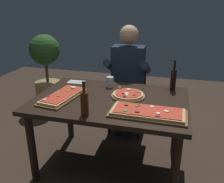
# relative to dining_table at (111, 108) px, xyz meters

# --- Properties ---
(ground_plane) EXTENTS (6.40, 6.40, 0.00)m
(ground_plane) POSITION_rel_dining_table_xyz_m (0.00, 0.00, -0.64)
(ground_plane) COLOR #38281E
(dining_table) EXTENTS (1.40, 0.96, 0.74)m
(dining_table) POSITION_rel_dining_table_xyz_m (0.00, 0.00, 0.00)
(dining_table) COLOR black
(dining_table) RESTS_ON ground_plane
(pizza_rectangular_front) EXTENTS (0.61, 0.28, 0.05)m
(pizza_rectangular_front) POSITION_rel_dining_table_xyz_m (0.37, -0.25, 0.12)
(pizza_rectangular_front) COLOR brown
(pizza_rectangular_front) RESTS_ON dining_table
(pizza_rectangular_left) EXTENTS (0.30, 0.55, 0.05)m
(pizza_rectangular_left) POSITION_rel_dining_table_xyz_m (-0.43, -0.11, 0.11)
(pizza_rectangular_left) COLOR brown
(pizza_rectangular_left) RESTS_ON dining_table
(pizza_round_far) EXTENTS (0.31, 0.31, 0.05)m
(pizza_round_far) POSITION_rel_dining_table_xyz_m (0.15, 0.08, 0.12)
(pizza_round_far) COLOR olive
(pizza_round_far) RESTS_ON dining_table
(wine_bottle_dark) EXTENTS (0.06, 0.06, 0.31)m
(wine_bottle_dark) POSITION_rel_dining_table_xyz_m (0.54, 0.38, 0.21)
(wine_bottle_dark) COLOR black
(wine_bottle_dark) RESTS_ON dining_table
(oil_bottle_amber) EXTENTS (0.06, 0.06, 0.28)m
(oil_bottle_amber) POSITION_rel_dining_table_xyz_m (-0.10, -0.39, 0.20)
(oil_bottle_amber) COLOR #47230F
(oil_bottle_amber) RESTS_ON dining_table
(tumbler_near_camera) EXTENTS (0.08, 0.08, 0.11)m
(tumbler_near_camera) POSITION_rel_dining_table_xyz_m (-0.09, 0.30, 0.15)
(tumbler_near_camera) COLOR silver
(tumbler_near_camera) RESTS_ON dining_table
(napkin_cutlery_set) EXTENTS (0.18, 0.12, 0.01)m
(napkin_cutlery_set) POSITION_rel_dining_table_xyz_m (-0.49, 0.35, 0.10)
(napkin_cutlery_set) COLOR white
(napkin_cutlery_set) RESTS_ON dining_table
(diner_chair) EXTENTS (0.44, 0.44, 0.87)m
(diner_chair) POSITION_rel_dining_table_xyz_m (0.01, 0.86, -0.16)
(diner_chair) COLOR black
(diner_chair) RESTS_ON ground_plane
(seated_diner) EXTENTS (0.53, 0.41, 1.33)m
(seated_diner) POSITION_rel_dining_table_xyz_m (0.01, 0.74, 0.10)
(seated_diner) COLOR #23232D
(seated_diner) RESTS_ON ground_plane
(potted_plant_corner) EXTENTS (0.46, 0.46, 1.13)m
(potted_plant_corner) POSITION_rel_dining_table_xyz_m (-1.36, 1.22, -0.03)
(potted_plant_corner) COLOR tan
(potted_plant_corner) RESTS_ON ground_plane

